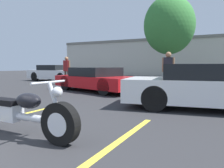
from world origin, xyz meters
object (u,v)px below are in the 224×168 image
object	(u,v)px
parked_car_right_row	(98,79)
spectator_by_show_car	(168,69)
parked_car_left_row	(55,73)
tree_background	(169,25)
show_car_hood_open	(212,87)
spectator_near_motorcycle	(67,68)
motorcycle	(17,113)

from	to	relation	value
parked_car_right_row	spectator_by_show_car	xyz separation A→B (m)	(3.19, 0.46, 0.52)
parked_car_left_row	spectator_by_show_car	distance (m)	10.36
tree_background	show_car_hood_open	xyz separation A→B (m)	(3.81, -11.78, -3.86)
spectator_near_motorcycle	parked_car_left_row	bearing A→B (deg)	142.87
show_car_hood_open	parked_car_right_row	world-z (taller)	show_car_hood_open
motorcycle	show_car_hood_open	bearing A→B (deg)	54.97
spectator_near_motorcycle	spectator_by_show_car	bearing A→B (deg)	-13.05
show_car_hood_open	parked_car_left_row	world-z (taller)	show_car_hood_open
parked_car_right_row	parked_car_left_row	bearing A→B (deg)	164.27
tree_background	spectator_by_show_car	size ratio (longest dim) A/B	3.87
tree_background	parked_car_left_row	size ratio (longest dim) A/B	1.52
tree_background	parked_car_left_row	xyz separation A→B (m)	(-7.63, -5.19, -3.88)
tree_background	show_car_hood_open	world-z (taller)	tree_background
tree_background	show_car_hood_open	bearing A→B (deg)	-72.07
tree_background	parked_car_right_row	size ratio (longest dim) A/B	1.43
motorcycle	spectator_by_show_car	world-z (taller)	spectator_by_show_car
tree_background	parked_car_right_row	bearing A→B (deg)	-97.22
tree_background	spectator_near_motorcycle	world-z (taller)	tree_background
show_car_hood_open	parked_car_right_row	distance (m)	5.52
tree_background	show_car_hood_open	distance (m)	12.97
show_car_hood_open	motorcycle	bearing A→B (deg)	-134.54
show_car_hood_open	parked_car_left_row	distance (m)	13.20
spectator_near_motorcycle	show_car_hood_open	bearing A→B (deg)	-27.04
tree_background	motorcycle	distance (m)	16.33
motorcycle	parked_car_right_row	world-z (taller)	parked_car_right_row
parked_car_left_row	spectator_by_show_car	world-z (taller)	spectator_by_show_car
motorcycle	spectator_near_motorcycle	size ratio (longest dim) A/B	1.46
parked_car_left_row	spectator_by_show_car	xyz separation A→B (m)	(9.62, -3.82, 0.46)
parked_car_right_row	spectator_near_motorcycle	size ratio (longest dim) A/B	2.75
show_car_hood_open	spectator_by_show_car	bearing A→B (deg)	114.40
spectator_by_show_car	motorcycle	bearing A→B (deg)	-98.79
spectator_near_motorcycle	spectator_by_show_car	distance (m)	6.78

